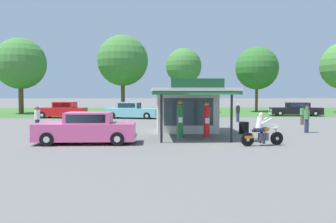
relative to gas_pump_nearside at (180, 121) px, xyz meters
name	(u,v)px	position (x,y,z in m)	size (l,w,h in m)	color
ground_plane	(211,142)	(1.49, -1.19, -0.97)	(300.00, 300.00, 0.00)	slate
grass_verge_strip	(173,111)	(1.49, 28.81, -0.97)	(120.00, 24.00, 0.01)	#3D6B2D
service_station_kiosk	(187,106)	(0.72, 3.41, 0.67)	(4.45, 7.47, 3.21)	silver
gas_pump_nearside	(180,121)	(0.00, 0.00, 0.00)	(0.44, 0.44, 2.11)	slate
gas_pump_offside	(207,122)	(1.44, 0.00, -0.04)	(0.44, 0.44, 2.03)	slate
motorcycle_with_rider	(262,132)	(3.66, -2.47, -0.32)	(2.16, 0.74, 1.58)	black
featured_classic_sedan	(86,129)	(-4.76, -1.31, -0.25)	(5.06, 2.00, 1.55)	#E55993
parked_car_back_row_centre_left	(296,110)	(14.33, 18.63, -0.30)	(5.77, 2.71, 1.46)	black
parked_car_back_row_centre_right	(62,111)	(-10.42, 16.85, -0.24)	(5.11, 2.49, 1.60)	red
parked_car_back_row_far_right	(182,109)	(1.88, 18.95, -0.24)	(5.34, 3.18, 1.59)	#7AC6D1
parked_car_back_row_right	(132,111)	(-3.43, 15.77, -0.26)	(5.58, 3.11, 1.59)	#7AC6D1
bystander_strolling_foreground	(307,118)	(8.21, 2.70, -0.07)	(0.37, 0.37, 1.69)	#2D3351
bystander_chatting_near_pumps	(238,112)	(6.00, 11.21, -0.15)	(0.34, 0.34, 1.58)	#2D3351
bystander_admiring_sedan	(37,119)	(-8.68, 3.55, -0.09)	(0.34, 0.34, 1.67)	#2D3351
bystander_leaning_by_kiosk	(302,115)	(10.39, 8.24, -0.18)	(0.34, 0.34, 1.50)	brown
tree_oak_left	(20,64)	(-17.31, 24.73, 5.08)	(6.19, 6.19, 9.16)	brown
tree_oak_distant_spare	(184,67)	(2.66, 25.44, 4.85)	(4.52, 4.52, 8.15)	brown
tree_oak_right	(256,69)	(12.42, 26.89, 4.73)	(5.65, 5.65, 8.61)	brown
tree_oak_centre	(124,62)	(-5.16, 29.08, 5.76)	(6.85, 6.85, 10.31)	brown
spare_tire_stack	(244,128)	(4.14, 2.42, -0.61)	(0.60, 0.60, 0.72)	black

